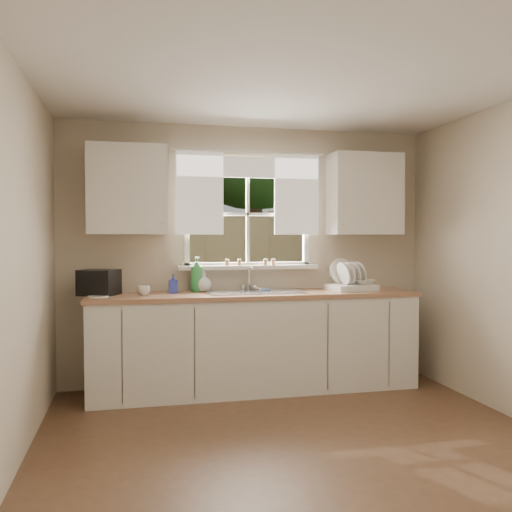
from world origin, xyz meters
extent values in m
plane|color=brown|center=(0.00, 0.00, 0.00)|extent=(4.00, 4.00, 0.00)
cube|color=beige|center=(0.00, 2.00, 0.57)|extent=(3.60, 0.02, 1.15)
cube|color=beige|center=(0.00, 2.00, 2.33)|extent=(3.60, 0.02, 0.35)
cube|color=beige|center=(-1.20, 2.00, 1.65)|extent=(1.20, 0.02, 1.00)
cube|color=beige|center=(1.20, 2.00, 1.65)|extent=(1.20, 0.02, 1.00)
cube|color=beige|center=(-1.80, 0.00, 1.25)|extent=(0.02, 4.00, 2.50)
cube|color=silver|center=(0.00, 0.00, 2.50)|extent=(3.60, 4.00, 0.02)
cube|color=white|center=(0.00, 2.02, 1.15)|extent=(1.30, 0.06, 0.05)
cube|color=white|center=(0.00, 2.02, 2.15)|extent=(1.30, 0.06, 0.05)
cube|color=white|center=(-0.60, 2.02, 1.65)|extent=(0.05, 0.06, 1.05)
cube|color=white|center=(0.60, 2.02, 1.65)|extent=(0.05, 0.06, 1.05)
cube|color=white|center=(0.00, 2.02, 1.65)|extent=(0.03, 0.04, 1.00)
cube|color=white|center=(0.00, 2.02, 1.65)|extent=(1.20, 0.04, 0.03)
cube|color=white|center=(0.00, 1.96, 1.13)|extent=(1.38, 0.14, 0.04)
cylinder|color=white|center=(0.00, 1.94, 2.25)|extent=(1.50, 0.02, 0.02)
cube|color=white|center=(-0.48, 1.95, 1.85)|extent=(0.45, 0.02, 0.80)
cube|color=white|center=(0.48, 1.95, 1.85)|extent=(0.45, 0.02, 0.80)
cube|color=white|center=(0.00, 1.95, 2.10)|extent=(1.40, 0.02, 0.20)
cube|color=white|center=(0.00, 1.68, 0.43)|extent=(3.00, 0.62, 0.87)
cube|color=#A87554|center=(0.00, 1.68, 0.89)|extent=(3.04, 0.65, 0.04)
cube|color=white|center=(-1.15, 1.82, 1.85)|extent=(0.70, 0.33, 0.80)
cube|color=white|center=(1.15, 1.82, 1.85)|extent=(0.70, 0.33, 0.80)
cube|color=beige|center=(0.88, 1.99, 1.08)|extent=(0.08, 0.01, 0.12)
cylinder|color=brown|center=(-0.10, 1.94, 1.18)|extent=(0.04, 0.04, 0.06)
cylinder|color=brown|center=(-0.22, 1.94, 1.18)|extent=(0.04, 0.04, 0.06)
cylinder|color=brown|center=(0.16, 1.94, 1.18)|extent=(0.04, 0.04, 0.06)
cylinder|color=brown|center=(0.24, 1.94, 1.18)|extent=(0.04, 0.04, 0.06)
cube|color=#335421|center=(0.00, 7.00, -0.02)|extent=(20.00, 10.00, 0.02)
cube|color=olive|center=(0.00, 5.00, 0.90)|extent=(8.00, 0.10, 1.80)
cube|color=maroon|center=(-1.20, 8.50, 1.10)|extent=(3.00, 3.00, 2.20)
cube|color=black|center=(-1.20, 8.50, 2.35)|extent=(3.20, 3.20, 0.30)
cylinder|color=#423021|center=(1.40, 8.00, 1.60)|extent=(0.36, 0.36, 3.20)
sphere|color=#214716|center=(1.40, 8.00, 4.00)|extent=(4.00, 4.00, 4.00)
sphere|color=#214716|center=(0.30, 9.50, 4.50)|extent=(3.20, 3.20, 3.20)
cube|color=#B7B7BC|center=(0.00, 1.71, 0.83)|extent=(0.84, 0.46, 0.18)
cube|color=#B7B7BC|center=(0.00, 1.71, 0.92)|extent=(0.88, 0.50, 0.01)
cube|color=#B7B7BC|center=(0.00, 1.71, 0.89)|extent=(0.02, 0.41, 0.14)
cylinder|color=silver|center=(0.00, 1.96, 1.02)|extent=(0.03, 0.03, 0.22)
cylinder|color=silver|center=(0.00, 1.88, 1.13)|extent=(0.02, 0.18, 0.02)
sphere|color=silver|center=(-0.06, 1.96, 0.94)|extent=(0.05, 0.05, 0.05)
sphere|color=silver|center=(0.06, 1.96, 0.94)|extent=(0.05, 0.05, 0.05)
cube|color=white|center=(0.95, 1.68, 0.94)|extent=(0.47, 0.38, 0.06)
cylinder|color=white|center=(0.90, 1.80, 1.09)|extent=(0.27, 0.11, 0.25)
cylinder|color=white|center=(0.86, 1.66, 1.08)|extent=(0.10, 0.23, 0.22)
cylinder|color=white|center=(0.92, 1.67, 1.08)|extent=(0.10, 0.23, 0.22)
cylinder|color=white|center=(0.98, 1.68, 1.08)|extent=(0.10, 0.23, 0.22)
cylinder|color=white|center=(1.04, 1.69, 1.08)|extent=(0.10, 0.23, 0.22)
imported|color=white|center=(1.07, 1.64, 0.99)|extent=(0.23, 0.23, 0.05)
imported|color=green|center=(-0.52, 1.89, 1.07)|extent=(0.15, 0.15, 0.33)
imported|color=#3240BD|center=(-0.75, 1.81, 1.00)|extent=(0.08, 0.08, 0.17)
imported|color=beige|center=(-0.46, 1.88, 1.01)|extent=(0.16, 0.16, 0.19)
cylinder|color=white|center=(-1.40, 1.60, 0.92)|extent=(0.18, 0.18, 0.01)
imported|color=silver|center=(-1.02, 1.64, 0.95)|extent=(0.13, 0.13, 0.09)
cube|color=black|center=(-1.40, 1.77, 1.02)|extent=(0.39, 0.37, 0.23)
camera|label=1|loc=(-1.10, -3.20, 1.42)|focal=38.00mm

